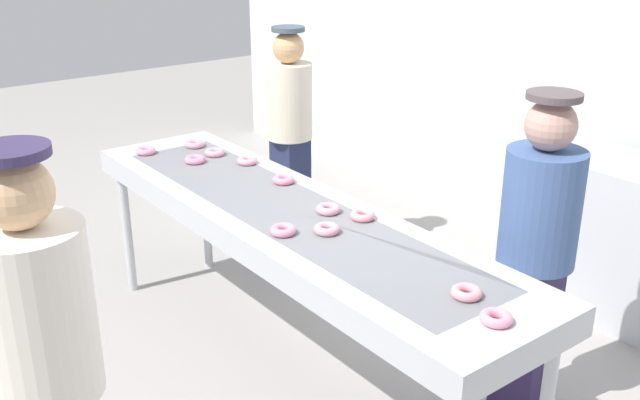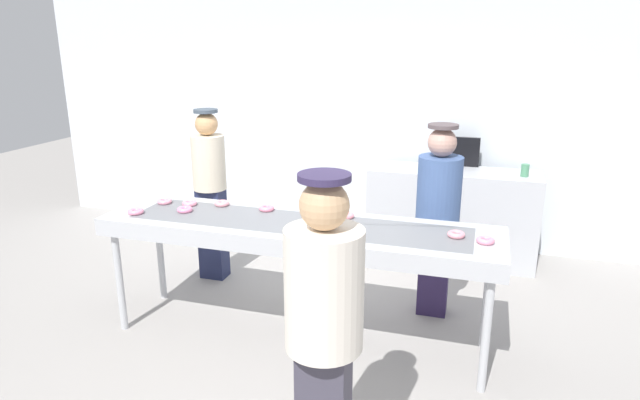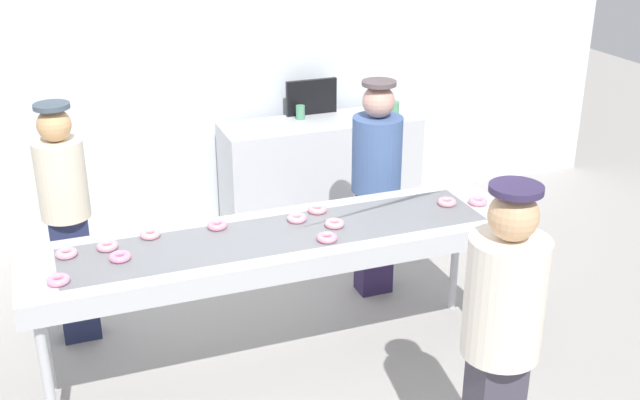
# 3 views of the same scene
# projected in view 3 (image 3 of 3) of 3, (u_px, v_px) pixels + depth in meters

# --- Properties ---
(ground_plane) EXTENTS (16.00, 16.00, 0.00)m
(ground_plane) POSITION_uv_depth(u_px,v_px,m) (282.00, 368.00, 4.94)
(ground_plane) COLOR #9E9993
(back_wall) EXTENTS (8.00, 0.12, 3.29)m
(back_wall) POSITION_uv_depth(u_px,v_px,m) (187.00, 37.00, 6.37)
(back_wall) COLOR silver
(back_wall) RESTS_ON ground
(fryer_conveyor) EXTENTS (2.94, 0.72, 0.94)m
(fryer_conveyor) POSITION_uv_depth(u_px,v_px,m) (279.00, 244.00, 4.60)
(fryer_conveyor) COLOR #B7BABF
(fryer_conveyor) RESTS_ON ground
(strawberry_donut_0) EXTENTS (0.16, 0.16, 0.04)m
(strawberry_donut_0) POSITION_uv_depth(u_px,v_px,m) (327.00, 238.00, 4.48)
(strawberry_donut_0) COLOR pink
(strawberry_donut_0) RESTS_ON fryer_conveyor
(strawberry_donut_1) EXTENTS (0.17, 0.17, 0.04)m
(strawberry_donut_1) POSITION_uv_depth(u_px,v_px,m) (317.00, 209.00, 4.85)
(strawberry_donut_1) COLOR pink
(strawberry_donut_1) RESTS_ON fryer_conveyor
(strawberry_donut_2) EXTENTS (0.14, 0.14, 0.04)m
(strawberry_donut_2) POSITION_uv_depth(u_px,v_px,m) (150.00, 234.00, 4.52)
(strawberry_donut_2) COLOR pink
(strawberry_donut_2) RESTS_ON fryer_conveyor
(strawberry_donut_3) EXTENTS (0.16, 0.16, 0.04)m
(strawberry_donut_3) POSITION_uv_depth(u_px,v_px,m) (334.00, 224.00, 4.66)
(strawberry_donut_3) COLOR pink
(strawberry_donut_3) RESTS_ON fryer_conveyor
(strawberry_donut_4) EXTENTS (0.17, 0.17, 0.04)m
(strawberry_donut_4) POSITION_uv_depth(u_px,v_px,m) (217.00, 225.00, 4.64)
(strawberry_donut_4) COLOR pink
(strawberry_donut_4) RESTS_ON fryer_conveyor
(strawberry_donut_5) EXTENTS (0.14, 0.14, 0.04)m
(strawberry_donut_5) POSITION_uv_depth(u_px,v_px,m) (447.00, 202.00, 4.96)
(strawberry_donut_5) COLOR pink
(strawberry_donut_5) RESTS_ON fryer_conveyor
(strawberry_donut_6) EXTENTS (0.15, 0.15, 0.04)m
(strawberry_donut_6) POSITION_uv_depth(u_px,v_px,m) (478.00, 201.00, 4.97)
(strawberry_donut_6) COLOR pink
(strawberry_donut_6) RESTS_ON fryer_conveyor
(strawberry_donut_7) EXTENTS (0.15, 0.15, 0.04)m
(strawberry_donut_7) POSITION_uv_depth(u_px,v_px,m) (58.00, 280.00, 4.02)
(strawberry_donut_7) COLOR pink
(strawberry_donut_7) RESTS_ON fryer_conveyor
(strawberry_donut_8) EXTENTS (0.12, 0.12, 0.04)m
(strawberry_donut_8) POSITION_uv_depth(u_px,v_px,m) (107.00, 246.00, 4.38)
(strawberry_donut_8) COLOR pink
(strawberry_donut_8) RESTS_ON fryer_conveyor
(strawberry_donut_9) EXTENTS (0.17, 0.17, 0.04)m
(strawberry_donut_9) POSITION_uv_depth(u_px,v_px,m) (297.00, 218.00, 4.73)
(strawberry_donut_9) COLOR pink
(strawberry_donut_9) RESTS_ON fryer_conveyor
(strawberry_donut_10) EXTENTS (0.14, 0.14, 0.04)m
(strawberry_donut_10) POSITION_uv_depth(u_px,v_px,m) (66.00, 253.00, 4.30)
(strawberry_donut_10) COLOR pink
(strawberry_donut_10) RESTS_ON fryer_conveyor
(strawberry_donut_11) EXTENTS (0.13, 0.13, 0.04)m
(strawberry_donut_11) POSITION_uv_depth(u_px,v_px,m) (120.00, 257.00, 4.26)
(strawberry_donut_11) COLOR pink
(strawberry_donut_11) RESTS_ON fryer_conveyor
(worker_baker) EXTENTS (0.31, 0.31, 1.62)m
(worker_baker) POSITION_uv_depth(u_px,v_px,m) (66.00, 215.00, 4.93)
(worker_baker) COLOR #1F2547
(worker_baker) RESTS_ON ground
(worker_assistant) EXTENTS (0.35, 0.35, 1.60)m
(worker_assistant) POSITION_uv_depth(u_px,v_px,m) (376.00, 176.00, 5.50)
(worker_assistant) COLOR #2B1F46
(worker_assistant) RESTS_ON ground
(customer_waiting) EXTENTS (0.36, 0.36, 1.68)m
(customer_waiting) POSITION_uv_depth(u_px,v_px,m) (501.00, 329.00, 3.56)
(customer_waiting) COLOR #3F3C4A
(customer_waiting) RESTS_ON ground
(prep_counter) EXTENTS (1.68, 0.55, 0.95)m
(prep_counter) POSITION_uv_depth(u_px,v_px,m) (321.00, 174.00, 6.76)
(prep_counter) COLOR #B7BABF
(prep_counter) RESTS_ON ground
(paper_cup_0) EXTENTS (0.08, 0.08, 0.12)m
(paper_cup_0) POSITION_uv_depth(u_px,v_px,m) (395.00, 108.00, 6.71)
(paper_cup_0) COLOR #4C8C66
(paper_cup_0) RESTS_ON prep_counter
(paper_cup_1) EXTENTS (0.08, 0.08, 0.12)m
(paper_cup_1) POSITION_uv_depth(u_px,v_px,m) (300.00, 112.00, 6.60)
(paper_cup_1) COLOR #4C8C66
(paper_cup_1) RESTS_ON prep_counter
(menu_display) EXTENTS (0.45, 0.04, 0.30)m
(menu_display) POSITION_uv_depth(u_px,v_px,m) (311.00, 97.00, 6.71)
(menu_display) COLOR black
(menu_display) RESTS_ON prep_counter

